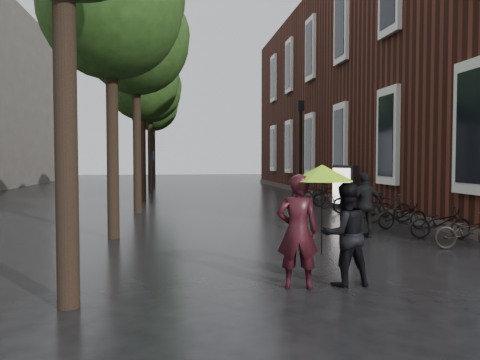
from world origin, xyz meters
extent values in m
plane|color=black|center=(0.00, 0.00, 0.00)|extent=(120.00, 120.00, 0.00)
cube|color=#38160F|center=(10.50, 19.50, 6.00)|extent=(10.00, 33.00, 12.00)
cube|color=silver|center=(5.45, 5.50, 3.00)|extent=(0.25, 1.60, 3.60)
cube|color=black|center=(5.35, 5.50, 3.00)|extent=(0.10, 1.20, 3.00)
cube|color=silver|center=(5.45, 10.50, 3.00)|extent=(0.25, 1.60, 3.60)
cube|color=black|center=(5.35, 10.50, 3.00)|extent=(0.10, 1.20, 3.00)
cube|color=silver|center=(5.45, 15.50, 3.00)|extent=(0.25, 1.60, 3.60)
cube|color=black|center=(5.35, 15.50, 3.00)|extent=(0.10, 1.20, 3.00)
cube|color=silver|center=(5.45, 15.50, 8.50)|extent=(0.25, 1.60, 3.60)
cube|color=black|center=(5.35, 15.50, 8.50)|extent=(0.10, 1.20, 3.00)
cube|color=silver|center=(5.45, 20.50, 3.00)|extent=(0.25, 1.60, 3.60)
cube|color=black|center=(5.35, 20.50, 3.00)|extent=(0.10, 1.20, 3.00)
cube|color=silver|center=(5.45, 20.50, 8.50)|extent=(0.25, 1.60, 3.60)
cube|color=black|center=(5.35, 20.50, 8.50)|extent=(0.10, 1.20, 3.00)
cube|color=silver|center=(5.45, 25.50, 3.00)|extent=(0.25, 1.60, 3.60)
cube|color=black|center=(5.35, 25.50, 3.00)|extent=(0.10, 1.20, 3.00)
cube|color=silver|center=(5.45, 25.50, 8.50)|extent=(0.25, 1.60, 3.60)
cube|color=black|center=(5.35, 25.50, 8.50)|extent=(0.10, 1.20, 3.00)
cube|color=silver|center=(5.45, 30.50, 3.00)|extent=(0.25, 1.60, 3.60)
cube|color=black|center=(5.35, 30.50, 3.00)|extent=(0.10, 1.20, 3.00)
cube|color=silver|center=(5.45, 30.50, 8.50)|extent=(0.25, 1.60, 3.60)
cube|color=black|center=(5.35, 30.50, 8.50)|extent=(0.10, 1.20, 3.00)
cube|color=#3F3833|center=(5.60, 19.50, 0.15)|extent=(0.40, 33.00, 0.30)
cylinder|color=black|center=(-4.00, 1.00, 2.34)|extent=(0.32, 0.32, 4.68)
cylinder|color=black|center=(-4.10, 7.00, 2.25)|extent=(0.32, 0.32, 4.51)
cylinder|color=black|center=(-3.90, 13.00, 2.48)|extent=(0.32, 0.32, 4.95)
cylinder|color=black|center=(-4.05, 19.00, 2.20)|extent=(0.32, 0.32, 4.40)
cylinder|color=black|center=(-3.95, 25.00, 2.39)|extent=(0.32, 0.32, 4.79)
cylinder|color=black|center=(-4.00, 31.00, 2.28)|extent=(0.32, 0.32, 4.57)
imported|color=#330E14|center=(-0.47, 1.52, 0.95)|extent=(0.75, 0.55, 1.90)
imported|color=black|center=(0.37, 1.58, 0.87)|extent=(0.91, 0.75, 1.75)
cylinder|color=black|center=(-0.04, 1.54, 1.23)|extent=(0.02, 0.02, 1.37)
cone|color=#9CF419|center=(-0.04, 1.54, 1.91)|extent=(1.08, 1.08, 0.27)
cylinder|color=black|center=(-0.04, 1.54, 2.09)|extent=(0.02, 0.02, 0.08)
imported|color=black|center=(2.68, 6.11, 0.89)|extent=(1.11, 0.61, 1.79)
imported|color=black|center=(4.45, 4.26, 0.43)|extent=(1.67, 0.69, 0.85)
imported|color=black|center=(4.63, 5.70, 0.43)|extent=(1.71, 0.82, 0.86)
imported|color=black|center=(4.49, 7.54, 0.42)|extent=(1.63, 0.63, 0.85)
imported|color=black|center=(4.62, 8.81, 0.51)|extent=(1.72, 0.58, 1.02)
imported|color=black|center=(4.71, 10.28, 0.41)|extent=(1.58, 0.56, 0.83)
imported|color=black|center=(4.50, 11.56, 0.50)|extent=(1.70, 0.55, 1.01)
imported|color=black|center=(4.51, 13.37, 0.44)|extent=(1.71, 0.67, 0.89)
imported|color=black|center=(4.58, 14.45, 0.51)|extent=(1.71, 0.53, 1.02)
imported|color=black|center=(4.59, 16.22, 0.41)|extent=(1.64, 0.81, 0.82)
imported|color=black|center=(4.45, 17.66, 0.45)|extent=(1.79, 0.78, 0.91)
cube|color=black|center=(4.78, 13.20, 0.94)|extent=(0.26, 1.24, 1.88)
cube|color=white|center=(4.65, 13.20, 0.99)|extent=(0.04, 1.05, 1.54)
cylinder|color=black|center=(1.82, 9.58, 1.93)|extent=(0.12, 0.12, 3.85)
cube|color=black|center=(1.82, 9.58, 3.95)|extent=(0.21, 0.21, 0.34)
sphere|color=#FFE5B2|center=(1.82, 9.58, 3.95)|extent=(0.17, 0.17, 0.17)
cylinder|color=#262628|center=(-3.58, 18.52, 1.15)|extent=(0.06, 0.06, 2.30)
cylinder|color=navy|center=(-3.48, 18.52, 2.30)|extent=(0.03, 0.46, 0.46)
camera|label=1|loc=(-2.50, -5.94, 2.14)|focal=35.00mm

